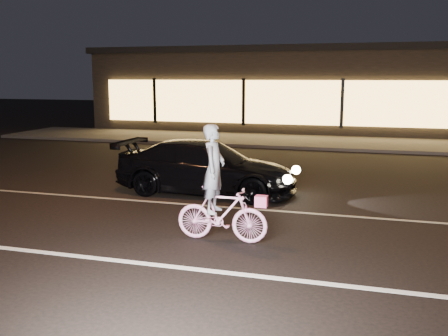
% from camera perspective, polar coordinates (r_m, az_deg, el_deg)
% --- Properties ---
extents(ground, '(90.00, 90.00, 0.00)m').
position_cam_1_polar(ground, '(8.54, 7.78, -8.62)').
color(ground, black).
rests_on(ground, ground).
extents(lane_stripe_near, '(60.00, 0.12, 0.01)m').
position_cam_1_polar(lane_stripe_near, '(7.15, 5.98, -12.42)').
color(lane_stripe_near, silver).
rests_on(lane_stripe_near, ground).
extents(lane_stripe_far, '(60.00, 0.10, 0.01)m').
position_cam_1_polar(lane_stripe_far, '(10.43, 9.39, -5.10)').
color(lane_stripe_far, gray).
rests_on(lane_stripe_far, ground).
extents(sidewalk, '(30.00, 4.00, 0.12)m').
position_cam_1_polar(sidewalk, '(21.20, 12.92, 2.82)').
color(sidewalk, '#383533').
rests_on(sidewalk, ground).
extents(storefront, '(25.40, 8.42, 4.20)m').
position_cam_1_polar(storefront, '(26.99, 13.85, 8.81)').
color(storefront, black).
rests_on(storefront, ground).
extents(cyclist, '(1.59, 0.55, 2.00)m').
position_cam_1_polar(cyclist, '(8.44, -0.50, -3.72)').
color(cyclist, '#FF4AAF').
rests_on(cyclist, ground).
extents(sedan, '(4.37, 1.86, 1.26)m').
position_cam_1_polar(sedan, '(11.93, -2.04, 0.08)').
color(sedan, black).
rests_on(sedan, ground).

